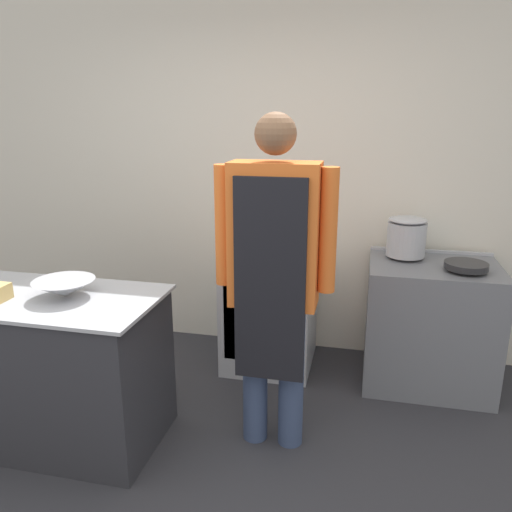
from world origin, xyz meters
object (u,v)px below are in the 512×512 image
at_px(fridge_unit, 270,313).
at_px(mixing_bowl, 64,288).
at_px(stock_pot, 407,236).
at_px(saute_pan, 466,266).
at_px(stove, 429,324).
at_px(person_cook, 274,267).

xyz_separation_m(fridge_unit, mixing_bowl, (-0.92, -1.13, 0.52)).
distance_m(stock_pot, saute_pan, 0.44).
bearing_deg(stove, saute_pan, -33.85).
xyz_separation_m(stove, saute_pan, (0.17, -0.11, 0.47)).
distance_m(stove, saute_pan, 0.51).
xyz_separation_m(person_cook, stock_pot, (0.73, 1.01, -0.03)).
xyz_separation_m(stock_pot, saute_pan, (0.36, -0.23, -0.12)).
bearing_deg(mixing_bowl, saute_pan, 24.10).
distance_m(person_cook, saute_pan, 1.35).
xyz_separation_m(fridge_unit, person_cook, (0.20, -0.93, 0.66)).
relative_size(mixing_bowl, stock_pot, 1.21).
distance_m(person_cook, mixing_bowl, 1.14).
relative_size(fridge_unit, saute_pan, 2.94).
bearing_deg(stock_pot, fridge_unit, -174.95).
relative_size(fridge_unit, stock_pot, 2.88).
height_order(stove, stock_pot, stock_pot).
bearing_deg(fridge_unit, stock_pot, 5.05).
xyz_separation_m(mixing_bowl, saute_pan, (2.21, 0.99, -0.02)).
xyz_separation_m(stove, person_cook, (-0.92, -0.89, 0.62)).
bearing_deg(stove, stock_pot, 148.67).
xyz_separation_m(stove, stock_pot, (-0.19, 0.12, 0.59)).
height_order(stock_pot, saute_pan, stock_pot).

